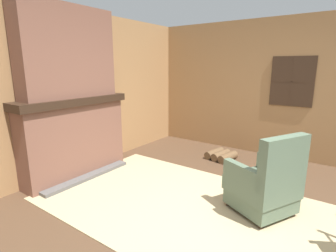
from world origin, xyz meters
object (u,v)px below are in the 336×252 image
at_px(armchair, 265,185).
at_px(oil_lamp_vase, 51,92).
at_px(storage_case, 80,92).
at_px(firewood_stack, 221,155).

relative_size(armchair, oil_lamp_vase, 3.37).
bearing_deg(storage_case, firewood_stack, 48.78).
relative_size(firewood_stack, oil_lamp_vase, 1.77).
xyz_separation_m(firewood_stack, oil_lamp_vase, (-1.60, -2.30, 1.27)).
distance_m(armchair, storage_case, 2.97).
relative_size(armchair, storage_case, 4.21).
bearing_deg(oil_lamp_vase, storage_case, 89.99).
distance_m(firewood_stack, oil_lamp_vase, 3.08).
relative_size(firewood_stack, storage_case, 2.22).
height_order(armchair, oil_lamp_vase, oil_lamp_vase).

